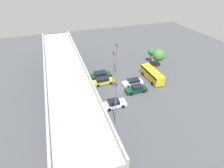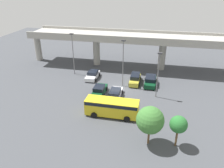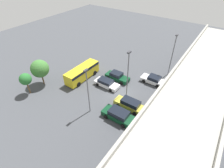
# 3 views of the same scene
# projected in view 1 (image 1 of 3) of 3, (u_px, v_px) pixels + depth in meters

# --- Properties ---
(ground_plane) EXTENTS (92.61, 92.61, 0.00)m
(ground_plane) POSITION_uv_depth(u_px,v_px,m) (122.00, 87.00, 39.65)
(ground_plane) COLOR #424449
(highway_overpass) EXTENTS (44.71, 7.25, 7.55)m
(highway_overpass) POSITION_uv_depth(u_px,v_px,m) (65.00, 72.00, 33.11)
(highway_overpass) COLOR #9E9B93
(highway_overpass) RESTS_ON ground_plane
(parked_car_0) EXTENTS (2.15, 4.48, 1.47)m
(parked_car_0) POSITION_uv_depth(u_px,v_px,m) (114.00, 104.00, 33.61)
(parked_car_0) COLOR silver
(parked_car_0) RESTS_ON ground_plane
(parked_car_1) EXTENTS (2.02, 4.73, 1.57)m
(parked_car_1) POSITION_uv_depth(u_px,v_px,m) (136.00, 89.00, 37.66)
(parked_car_1) COLOR #0C381E
(parked_car_1) RESTS_ON ground_plane
(parked_car_2) EXTENTS (2.05, 4.73, 1.38)m
(parked_car_2) POSITION_uv_depth(u_px,v_px,m) (133.00, 82.00, 40.05)
(parked_car_2) COLOR silver
(parked_car_2) RESTS_ON ground_plane
(parked_car_3) EXTENTS (1.97, 4.86, 1.66)m
(parked_car_3) POSITION_uv_depth(u_px,v_px,m) (103.00, 81.00, 40.24)
(parked_car_3) COLOR gold
(parked_car_3) RESTS_ON ground_plane
(parked_car_4) EXTENTS (2.24, 4.87, 1.61)m
(parked_car_4) POSITION_uv_depth(u_px,v_px,m) (101.00, 75.00, 42.56)
(parked_car_4) COLOR #0C381E
(parked_car_4) RESTS_ON ground_plane
(shuttle_bus) EXTENTS (7.50, 2.54, 2.45)m
(shuttle_bus) POSITION_uv_depth(u_px,v_px,m) (152.00, 74.00, 41.54)
(shuttle_bus) COLOR gold
(shuttle_bus) RESTS_ON ground_plane
(lamp_post_near_aisle) EXTENTS (0.70, 0.35, 7.61)m
(lamp_post_near_aisle) POSITION_uv_depth(u_px,v_px,m) (116.00, 57.00, 42.67)
(lamp_post_near_aisle) COLOR slate
(lamp_post_near_aisle) RESTS_ON ground_plane
(lamp_post_mid_lot) EXTENTS (0.70, 0.35, 8.36)m
(lamp_post_mid_lot) POSITION_uv_depth(u_px,v_px,m) (116.00, 102.00, 27.55)
(lamp_post_mid_lot) COLOR slate
(lamp_post_mid_lot) RESTS_ON ground_plane
(lamp_post_by_overpass) EXTENTS (0.70, 0.35, 8.51)m
(lamp_post_by_overpass) POSITION_uv_depth(u_px,v_px,m) (114.00, 68.00, 36.80)
(lamp_post_by_overpass) COLOR slate
(lamp_post_by_overpass) RESTS_ON ground_plane
(tree_front_left) EXTENTS (3.20, 3.20, 4.90)m
(tree_front_left) POSITION_uv_depth(u_px,v_px,m) (159.00, 55.00, 46.17)
(tree_front_left) COLOR brown
(tree_front_left) RESTS_ON ground_plane
(tree_front_centre) EXTENTS (2.01, 2.01, 4.00)m
(tree_front_centre) POSITION_uv_depth(u_px,v_px,m) (151.00, 52.00, 48.76)
(tree_front_centre) COLOR brown
(tree_front_centre) RESTS_ON ground_plane
(traffic_cone) EXTENTS (0.44, 0.44, 0.70)m
(traffic_cone) POSITION_uv_depth(u_px,v_px,m) (147.00, 90.00, 38.06)
(traffic_cone) COLOR black
(traffic_cone) RESTS_ON ground_plane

